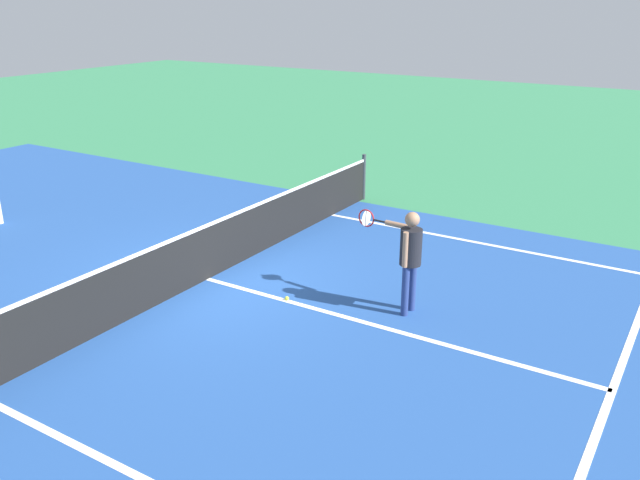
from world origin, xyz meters
name	(u,v)px	position (x,y,z in m)	size (l,w,h in m)	color
ground_plane	(207,279)	(0.00, 0.00, 0.00)	(60.00, 60.00, 0.00)	#337F51
court_surface_inbounds	(207,279)	(0.00, 0.00, 0.00)	(10.62, 24.40, 0.00)	#234C93
line_sideline_right	(625,271)	(4.11, -5.95, 0.00)	(0.10, 11.89, 0.01)	white
line_service_near	(612,391)	(0.00, -6.40, 0.00)	(8.22, 0.10, 0.01)	white
line_center_service	(376,326)	(0.00, -3.20, 0.00)	(0.10, 6.40, 0.01)	white
net	(206,252)	(0.00, 0.00, 0.49)	(11.16, 0.09, 1.07)	#33383D
player_near	(409,251)	(0.65, -3.37, 0.98)	(0.57, 1.17, 1.59)	navy
tennis_ball_near_net	(287,298)	(0.03, -1.61, 0.03)	(0.07, 0.07, 0.07)	#CCE033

